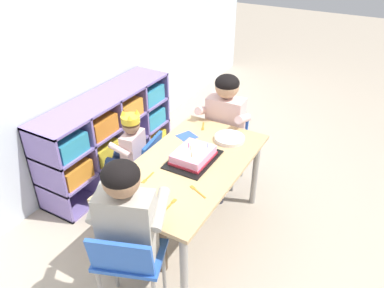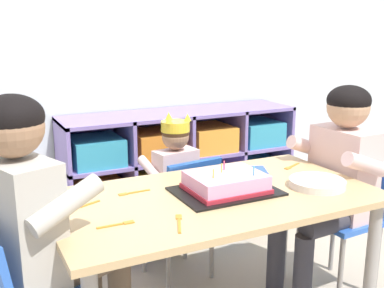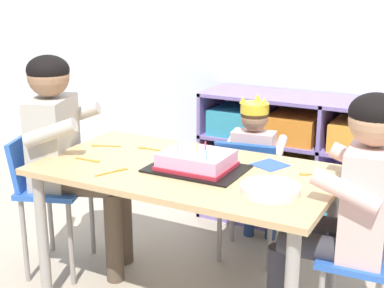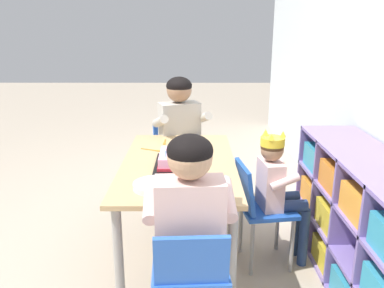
% 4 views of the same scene
% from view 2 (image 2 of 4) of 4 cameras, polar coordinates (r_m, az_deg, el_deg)
% --- Properties ---
extents(storage_cubby_shelf, '(1.42, 0.37, 0.76)m').
position_cam_2_polar(storage_cubby_shelf, '(2.88, -1.00, -3.66)').
color(storage_cubby_shelf, '#7F6BB2').
rests_on(storage_cubby_shelf, ground).
extents(activity_table, '(1.23, 0.68, 0.63)m').
position_cam_2_polar(activity_table, '(1.82, 2.70, -8.45)').
color(activity_table, tan).
rests_on(activity_table, ground).
extents(classroom_chair_blue, '(0.36, 0.36, 0.65)m').
position_cam_2_polar(classroom_chair_blue, '(2.32, -1.15, -7.70)').
color(classroom_chair_blue, '#1E4CA8').
rests_on(classroom_chair_blue, ground).
extents(child_with_crown, '(0.32, 0.32, 0.85)m').
position_cam_2_polar(child_with_crown, '(2.36, -2.57, -3.75)').
color(child_with_crown, beige).
rests_on(child_with_crown, ground).
extents(adult_helper_seated, '(0.48, 0.46, 1.06)m').
position_cam_2_polar(adult_helper_seated, '(1.59, -18.10, -8.37)').
color(adult_helper_seated, '#B2ADA3').
rests_on(adult_helper_seated, ground).
extents(classroom_chair_guest_side, '(0.33, 0.35, 0.62)m').
position_cam_2_polar(classroom_chair_guest_side, '(2.38, 18.33, -7.91)').
color(classroom_chair_guest_side, blue).
rests_on(classroom_chair_guest_side, ground).
extents(guest_at_table_side, '(0.44, 0.42, 1.00)m').
position_cam_2_polar(guest_at_table_side, '(2.23, 16.93, -3.18)').
color(guest_at_table_side, beige).
rests_on(guest_at_table_side, ground).
extents(birthday_cake_on_tray, '(0.39, 0.28, 0.11)m').
position_cam_2_polar(birthday_cake_on_tray, '(1.80, 4.18, -4.95)').
color(birthday_cake_on_tray, black).
rests_on(birthday_cake_on_tray, activity_table).
extents(paper_plate_stack, '(0.22, 0.22, 0.03)m').
position_cam_2_polar(paper_plate_stack, '(1.93, 14.99, -4.62)').
color(paper_plate_stack, white).
rests_on(paper_plate_stack, activity_table).
extents(paper_napkin_square, '(0.16, 0.16, 0.00)m').
position_cam_2_polar(paper_napkin_square, '(2.09, 7.31, -3.17)').
color(paper_napkin_square, '#3356B7').
rests_on(paper_napkin_square, activity_table).
extents(fork_near_cake_tray, '(0.12, 0.02, 0.00)m').
position_cam_2_polar(fork_near_cake_tray, '(1.54, -8.95, -9.63)').
color(fork_near_cake_tray, orange).
rests_on(fork_near_cake_tray, activity_table).
extents(fork_beside_plate_stack, '(0.12, 0.06, 0.00)m').
position_cam_2_polar(fork_beside_plate_stack, '(2.18, 12.01, -2.69)').
color(fork_beside_plate_stack, orange).
rests_on(fork_beside_plate_stack, activity_table).
extents(fork_at_table_front_edge, '(0.13, 0.02, 0.00)m').
position_cam_2_polar(fork_at_table_front_edge, '(1.81, -7.30, -5.90)').
color(fork_at_table_front_edge, orange).
rests_on(fork_at_table_front_edge, activity_table).
extents(fork_near_child_seat, '(0.14, 0.07, 0.00)m').
position_cam_2_polar(fork_near_child_seat, '(1.71, -13.39, -7.45)').
color(fork_near_child_seat, orange).
rests_on(fork_near_child_seat, activity_table).
extents(fork_scattered_mid_table, '(0.07, 0.14, 0.00)m').
position_cam_2_polar(fork_scattered_mid_table, '(1.54, -1.59, -9.51)').
color(fork_scattered_mid_table, orange).
rests_on(fork_scattered_mid_table, activity_table).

